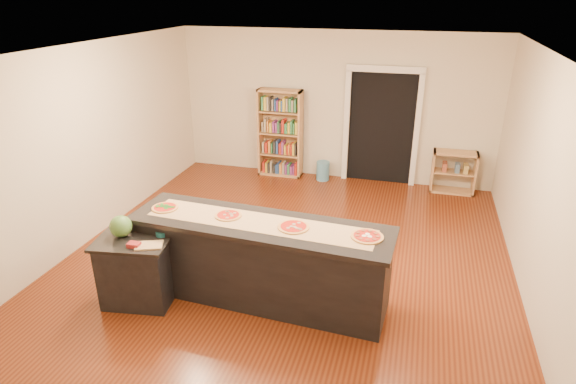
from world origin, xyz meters
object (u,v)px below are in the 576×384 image
(low_shelf, at_px, (453,172))
(watermelon, at_px, (121,226))
(side_counter, at_px, (137,270))
(bookshelf, at_px, (280,133))
(waste_bin, at_px, (323,171))
(kitchen_island, at_px, (260,261))

(low_shelf, bearing_deg, watermelon, -130.83)
(side_counter, height_order, low_shelf, side_counter)
(bookshelf, xyz_separation_m, low_shelf, (3.29, -0.01, -0.47))
(side_counter, xyz_separation_m, bookshelf, (0.42, 4.53, 0.43))
(watermelon, bearing_deg, low_shelf, 49.17)
(waste_bin, bearing_deg, kitchen_island, -89.00)
(kitchen_island, xyz_separation_m, bookshelf, (-0.95, 4.08, 0.35))
(kitchen_island, height_order, low_shelf, kitchen_island)
(bookshelf, xyz_separation_m, watermelon, (-0.58, -4.50, 0.11))
(kitchen_island, distance_m, side_counter, 1.45)
(bookshelf, bearing_deg, watermelon, -97.36)
(low_shelf, bearing_deg, side_counter, -129.44)
(side_counter, relative_size, waste_bin, 2.29)
(low_shelf, bearing_deg, bookshelf, 179.76)
(bookshelf, distance_m, waste_bin, 1.11)
(kitchen_island, distance_m, bookshelf, 4.20)
(low_shelf, distance_m, watermelon, 5.96)
(watermelon, bearing_deg, waste_bin, 71.76)
(waste_bin, bearing_deg, low_shelf, 1.00)
(kitchen_island, xyz_separation_m, watermelon, (-1.53, -0.42, 0.45))
(kitchen_island, height_order, bookshelf, bookshelf)
(low_shelf, distance_m, waste_bin, 2.42)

